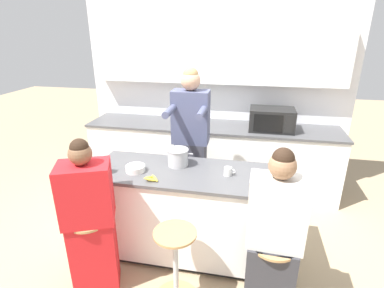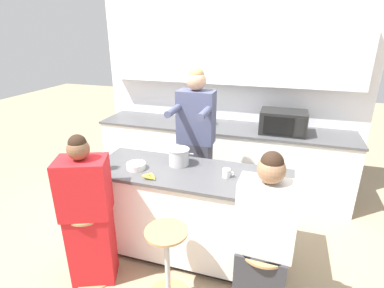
% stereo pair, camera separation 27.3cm
% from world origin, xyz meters
% --- Properties ---
extents(ground_plane, '(16.00, 16.00, 0.00)m').
position_xyz_m(ground_plane, '(0.00, 0.00, 0.00)').
color(ground_plane, tan).
extents(wall_back, '(3.66, 0.22, 2.70)m').
position_xyz_m(wall_back, '(0.00, 1.72, 1.54)').
color(wall_back, white).
rests_on(wall_back, ground_plane).
extents(back_counter, '(3.39, 0.66, 0.92)m').
position_xyz_m(back_counter, '(0.00, 1.41, 0.46)').
color(back_counter, white).
rests_on(back_counter, ground_plane).
extents(kitchen_island, '(1.85, 0.68, 0.91)m').
position_xyz_m(kitchen_island, '(0.00, 0.00, 0.46)').
color(kitchen_island, black).
rests_on(kitchen_island, ground_plane).
extents(bar_stool_leftmost, '(0.38, 0.38, 0.69)m').
position_xyz_m(bar_stool_leftmost, '(-0.74, -0.57, 0.35)').
color(bar_stool_leftmost, tan).
rests_on(bar_stool_leftmost, ground_plane).
extents(bar_stool_center, '(0.38, 0.38, 0.69)m').
position_xyz_m(bar_stool_center, '(0.00, -0.60, 0.35)').
color(bar_stool_center, tan).
rests_on(bar_stool_center, ground_plane).
extents(bar_stool_rightmost, '(0.38, 0.38, 0.69)m').
position_xyz_m(bar_stool_rightmost, '(0.74, -0.58, 0.35)').
color(bar_stool_rightmost, tan).
rests_on(bar_stool_rightmost, ground_plane).
extents(person_cooking, '(0.40, 0.54, 1.79)m').
position_xyz_m(person_cooking, '(-0.12, 0.59, 0.90)').
color(person_cooking, '#383842').
rests_on(person_cooking, ground_plane).
extents(person_wrapped_blanket, '(0.48, 0.42, 1.39)m').
position_xyz_m(person_wrapped_blanket, '(-0.72, -0.58, 0.66)').
color(person_wrapped_blanket, red).
rests_on(person_wrapped_blanket, ground_plane).
extents(person_seated_near, '(0.40, 0.28, 1.44)m').
position_xyz_m(person_seated_near, '(0.73, -0.58, 0.66)').
color(person_seated_near, '#333338').
rests_on(person_seated_near, ground_plane).
extents(cooking_pot, '(0.29, 0.21, 0.17)m').
position_xyz_m(cooking_pot, '(-0.15, 0.12, 1.00)').
color(cooking_pot, '#B7BABC').
rests_on(cooking_pot, kitchen_island).
extents(fruit_bowl, '(0.18, 0.18, 0.06)m').
position_xyz_m(fruit_bowl, '(-0.50, -0.09, 0.94)').
color(fruit_bowl, white).
rests_on(fruit_bowl, kitchen_island).
extents(coffee_cup_near, '(0.10, 0.07, 0.08)m').
position_xyz_m(coffee_cup_near, '(0.34, -0.00, 0.95)').
color(coffee_cup_near, white).
rests_on(coffee_cup_near, kitchen_island).
extents(banana_bunch, '(0.14, 0.10, 0.05)m').
position_xyz_m(banana_bunch, '(-0.30, -0.24, 0.93)').
color(banana_bunch, yellow).
rests_on(banana_bunch, kitchen_island).
extents(juice_carton, '(0.07, 0.07, 0.18)m').
position_xyz_m(juice_carton, '(-0.78, -0.19, 1.00)').
color(juice_carton, '#38844C').
rests_on(juice_carton, kitchen_island).
extents(microwave, '(0.56, 0.37, 0.28)m').
position_xyz_m(microwave, '(0.77, 1.37, 1.07)').
color(microwave, black).
rests_on(microwave, back_counter).
extents(potted_plant, '(0.16, 0.16, 0.23)m').
position_xyz_m(potted_plant, '(-0.23, 1.41, 1.05)').
color(potted_plant, beige).
rests_on(potted_plant, back_counter).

